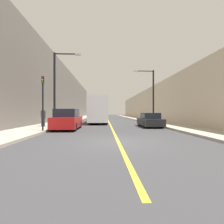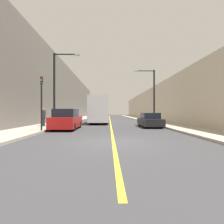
{
  "view_description": "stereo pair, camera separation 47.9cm",
  "coord_description": "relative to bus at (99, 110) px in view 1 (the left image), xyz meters",
  "views": [
    {
      "loc": [
        -0.72,
        -8.91,
        1.53
      ],
      "look_at": [
        0.12,
        10.09,
        1.55
      ],
      "focal_mm": 28.0,
      "sensor_mm": 36.0,
      "label": 1
    },
    {
      "loc": [
        -0.24,
        -8.92,
        1.53
      ],
      "look_at": [
        0.12,
        10.09,
        1.55
      ],
      "focal_mm": 28.0,
      "sensor_mm": 36.0,
      "label": 2
    }
  ],
  "objects": [
    {
      "name": "sidewalk_left",
      "position": [
        -5.22,
        13.73,
        -1.81
      ],
      "size": [
        3.27,
        72.0,
        0.16
      ],
      "primitive_type": "cube",
      "color": "#A89E8C",
      "rests_on": "ground"
    },
    {
      "name": "pedestrian",
      "position": [
        -5.14,
        -8.02,
        -0.81
      ],
      "size": [
        0.39,
        0.25,
        1.77
      ],
      "color": "#2D2D33",
      "rests_on": "sidewalk_left"
    },
    {
      "name": "sidewalk_right",
      "position": [
        8.23,
        13.73,
        -1.81
      ],
      "size": [
        3.27,
        72.0,
        0.16
      ],
      "primitive_type": "cube",
      "color": "#A89E8C",
      "rests_on": "ground"
    },
    {
      "name": "ground_plane",
      "position": [
        1.5,
        -16.27,
        -1.89
      ],
      "size": [
        200.0,
        200.0,
        0.0
      ],
      "primitive_type": "plane",
      "color": "#38383A"
    },
    {
      "name": "road_center_line",
      "position": [
        1.5,
        13.73,
        -1.89
      ],
      "size": [
        0.16,
        72.0,
        0.01
      ],
      "primitive_type": "cube",
      "color": "gold",
      "rests_on": "ground"
    },
    {
      "name": "car_right_near",
      "position": [
        5.49,
        -7.31,
        -1.23
      ],
      "size": [
        1.84,
        4.61,
        1.46
      ],
      "color": "black",
      "rests_on": "ground"
    },
    {
      "name": "bus",
      "position": [
        0.0,
        0.0,
        0.0
      ],
      "size": [
        2.45,
        10.4,
        3.55
      ],
      "color": "silver",
      "rests_on": "ground"
    },
    {
      "name": "building_row_left",
      "position": [
        -8.85,
        13.73,
        3.41
      ],
      "size": [
        4.0,
        72.0,
        10.6
      ],
      "primitive_type": "cube",
      "color": "#66605B",
      "rests_on": "ground"
    },
    {
      "name": "street_lamp_right",
      "position": [
        6.65,
        -3.69,
        2.08
      ],
      "size": [
        2.54,
        0.24,
        6.6
      ],
      "color": "black",
      "rests_on": "sidewalk_right"
    },
    {
      "name": "traffic_light",
      "position": [
        -3.78,
        -12.02,
        0.48
      ],
      "size": [
        0.16,
        0.18,
        4.05
      ],
      "color": "black",
      "rests_on": "sidewalk_left"
    },
    {
      "name": "parked_suv_left",
      "position": [
        -2.46,
        -9.65,
        -1.05
      ],
      "size": [
        1.99,
        4.78,
        1.81
      ],
      "color": "maroon",
      "rests_on": "ground"
    },
    {
      "name": "building_row_right",
      "position": [
        11.86,
        13.73,
        1.35
      ],
      "size": [
        4.0,
        72.0,
        6.48
      ],
      "primitive_type": "cube",
      "color": "beige",
      "rests_on": "ground"
    },
    {
      "name": "street_lamp_left",
      "position": [
        -3.65,
        -8.62,
        2.26
      ],
      "size": [
        2.54,
        0.24,
        6.96
      ],
      "color": "black",
      "rests_on": "sidewalk_left"
    }
  ]
}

